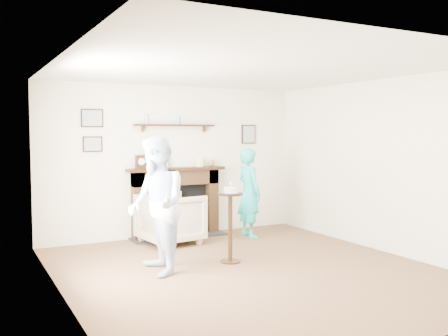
{
  "coord_description": "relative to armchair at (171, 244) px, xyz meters",
  "views": [
    {
      "loc": [
        -3.16,
        -5.27,
        1.72
      ],
      "look_at": [
        0.11,
        0.9,
        1.23
      ],
      "focal_mm": 40.0,
      "sensor_mm": 36.0,
      "label": 1
    }
  ],
  "objects": [
    {
      "name": "woman",
      "position": [
        1.33,
        -0.15,
        0.0
      ],
      "size": [
        0.36,
        0.54,
        1.47
      ],
      "primitive_type": "imported",
      "rotation": [
        0.0,
        0.0,
        1.59
      ],
      "color": "#20A3B7",
      "rests_on": "ground"
    },
    {
      "name": "room_shell",
      "position": [
        0.3,
        -1.21,
        1.62
      ],
      "size": [
        4.54,
        5.02,
        2.52
      ],
      "color": "white",
      "rests_on": "ground"
    },
    {
      "name": "pedestal_table",
      "position": [
        0.28,
        -1.42,
        0.66
      ],
      "size": [
        0.33,
        0.33,
        1.07
      ],
      "color": "black",
      "rests_on": "ground"
    },
    {
      "name": "ground",
      "position": [
        0.3,
        -1.9,
        0.0
      ],
      "size": [
        5.0,
        5.0,
        0.0
      ],
      "primitive_type": "plane",
      "color": "brown",
      "rests_on": "ground"
    },
    {
      "name": "armchair",
      "position": [
        0.0,
        0.0,
        0.0
      ],
      "size": [
        0.97,
        0.95,
        0.79
      ],
      "primitive_type": "imported",
      "rotation": [
        0.0,
        0.0,
        1.7
      ],
      "color": "tan",
      "rests_on": "ground"
    },
    {
      "name": "man",
      "position": [
        -0.77,
        -1.48,
        0.0
      ],
      "size": [
        0.71,
        0.88,
        1.7
      ],
      "primitive_type": "imported",
      "rotation": [
        0.0,
        0.0,
        -1.66
      ],
      "color": "#AABAD4",
      "rests_on": "ground"
    }
  ]
}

